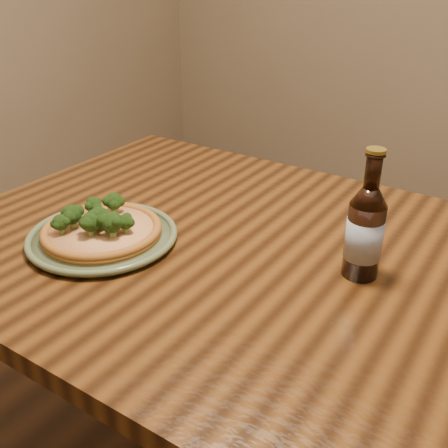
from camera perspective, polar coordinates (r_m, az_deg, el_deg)
The scene contains 4 objects.
table at distance 1.02m, azimuth 10.76°, elevation -9.57°, with size 1.60×0.90×0.75m.
plate at distance 1.08m, azimuth -13.07°, elevation -1.32°, with size 0.30×0.30×0.02m.
pizza at distance 1.07m, azimuth -13.25°, elevation -0.45°, with size 0.24×0.24×0.07m.
beer_bottle at distance 0.94m, azimuth 15.08°, elevation -0.75°, with size 0.07×0.07×0.24m.
Camera 1 is at (0.29, -0.68, 1.26)m, focal length 42.00 mm.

